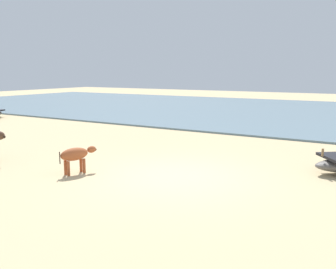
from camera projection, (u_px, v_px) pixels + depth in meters
name	position (u px, v px, depth m)	size (l,w,h in m)	color
ground	(176.00, 177.00, 9.47)	(80.00, 80.00, 0.00)	tan
sea_water	(304.00, 113.00, 23.59)	(60.00, 20.00, 0.08)	slate
calf_near_rust	(76.00, 155.00, 9.68)	(0.53, 1.05, 0.69)	#9E4C28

